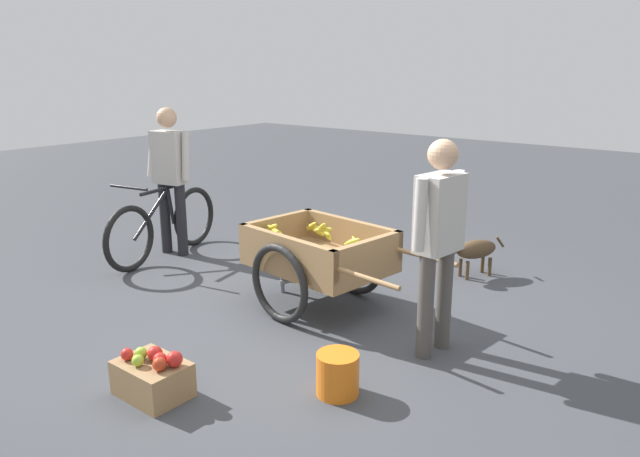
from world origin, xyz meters
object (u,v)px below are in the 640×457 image
(fruit_cart, at_px, (318,257))
(bicycle, at_px, (164,225))
(cyclist_person, at_px, (170,169))
(dog, at_px, (473,250))
(vendor_person, at_px, (439,230))
(plastic_bucket, at_px, (338,374))
(apple_crate, at_px, (153,376))

(fruit_cart, bearing_deg, bicycle, -1.16)
(cyclist_person, height_order, dog, cyclist_person)
(cyclist_person, bearing_deg, vendor_person, 174.39)
(cyclist_person, bearing_deg, plastic_bucket, 158.77)
(vendor_person, distance_m, dog, 1.80)
(dog, bearing_deg, apple_crate, 79.56)
(vendor_person, distance_m, bicycle, 3.30)
(plastic_bucket, bearing_deg, bicycle, -18.97)
(fruit_cart, height_order, dog, fruit_cart)
(fruit_cart, bearing_deg, plastic_bucket, 133.61)
(cyclist_person, bearing_deg, apple_crate, 139.14)
(dog, height_order, apple_crate, dog)
(vendor_person, xyz_separation_m, bicycle, (3.25, -0.17, -0.54))
(plastic_bucket, bearing_deg, dog, -83.62)
(vendor_person, bearing_deg, bicycle, -3.05)
(vendor_person, relative_size, apple_crate, 3.42)
(plastic_bucket, relative_size, apple_crate, 0.61)
(fruit_cart, bearing_deg, cyclist_person, -5.13)
(bicycle, distance_m, dog, 3.14)
(bicycle, bearing_deg, vendor_person, 176.95)
(bicycle, height_order, apple_crate, bicycle)
(cyclist_person, distance_m, plastic_bucket, 3.41)
(fruit_cart, distance_m, apple_crate, 1.76)
(vendor_person, relative_size, plastic_bucket, 5.60)
(fruit_cart, relative_size, vendor_person, 1.15)
(vendor_person, distance_m, plastic_bucket, 1.18)
(vendor_person, distance_m, apple_crate, 2.06)
(apple_crate, bearing_deg, dog, -100.44)
(vendor_person, bearing_deg, plastic_bucket, 78.28)
(bicycle, relative_size, cyclist_person, 1.06)
(apple_crate, bearing_deg, cyclist_person, -40.86)
(vendor_person, height_order, dog, vendor_person)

